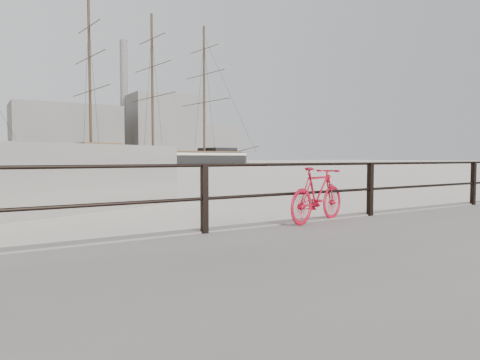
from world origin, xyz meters
TOP-DOWN VIEW (x-y plane):
  - ground at (0.00, 0.00)m, footprint 400.00×400.00m
  - guardrail at (0.00, -0.15)m, footprint 28.00×0.10m
  - bicycle at (-1.41, -0.25)m, footprint 1.55×0.64m
  - barque_black at (29.31, 88.21)m, footprint 65.08×28.22m
  - industrial_west at (20.00, 140.00)m, footprint 32.00×18.00m
  - industrial_mid at (55.00, 145.00)m, footprint 26.00×20.00m
  - industrial_east at (78.00, 150.00)m, footprint 20.00×16.00m
  - smokestack at (42.00, 150.00)m, footprint 2.80×2.80m

SIDE VIEW (x-z plane):
  - ground at x=0.00m, z-range 0.00..0.00m
  - barque_black at x=29.31m, z-range -17.73..17.73m
  - bicycle at x=-1.41m, z-range 0.35..1.28m
  - guardrail at x=0.00m, z-range 0.35..1.35m
  - industrial_east at x=78.00m, z-range 0.00..14.00m
  - industrial_west at x=20.00m, z-range 0.00..18.00m
  - industrial_mid at x=55.00m, z-range 0.00..24.00m
  - smokestack at x=42.00m, z-range 0.00..44.00m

